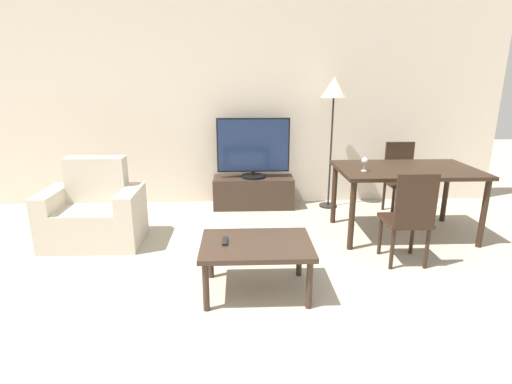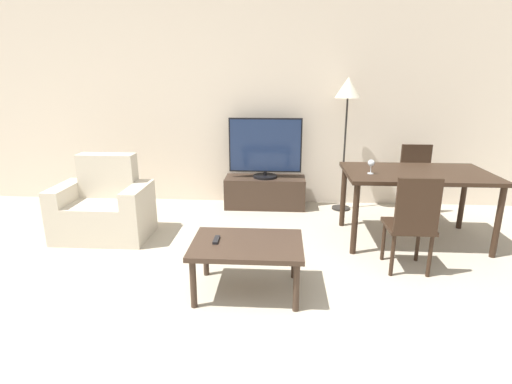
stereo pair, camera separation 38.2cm
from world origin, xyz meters
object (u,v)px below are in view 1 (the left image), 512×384
at_px(armchair, 94,214).
at_px(tv_stand, 253,192).
at_px(floor_lamp, 334,95).
at_px(dining_table, 406,175).
at_px(remote_primary, 225,241).
at_px(wine_glass_left, 365,161).
at_px(dining_chair_near, 409,215).
at_px(tv, 253,148).
at_px(dining_chair_far, 400,175).
at_px(coffee_table, 256,249).

distance_m(armchair, tv_stand, 2.07).
relative_size(tv_stand, floor_lamp, 0.62).
relative_size(dining_table, remote_primary, 9.89).
height_order(remote_primary, wine_glass_left, wine_glass_left).
bearing_deg(wine_glass_left, dining_chair_near, -68.52).
xyz_separation_m(tv, floor_lamp, (1.02, -0.03, 0.68)).
bearing_deg(remote_primary, armchair, 142.68).
xyz_separation_m(remote_primary, wine_glass_left, (1.42, 1.05, 0.42)).
distance_m(dining_chair_near, remote_primary, 1.72).
relative_size(dining_chair_far, wine_glass_left, 6.22).
bearing_deg(dining_chair_near, remote_primary, -166.10).
xyz_separation_m(tv_stand, dining_chair_near, (1.37, -1.81, 0.29)).
distance_m(tv_stand, dining_chair_near, 2.29).
distance_m(dining_chair_near, floor_lamp, 2.06).
bearing_deg(dining_table, tv, 147.31).
bearing_deg(dining_table, dining_chair_far, 71.19).
distance_m(tv, remote_primary, 2.27).
xyz_separation_m(dining_chair_far, wine_glass_left, (-0.77, -0.89, 0.37)).
xyz_separation_m(dining_chair_near, dining_chair_far, (0.52, 1.53, 0.00)).
relative_size(dining_table, floor_lamp, 0.87).
bearing_deg(remote_primary, dining_chair_near, 13.90).
bearing_deg(dining_table, remote_primary, -148.67).
distance_m(dining_table, remote_primary, 2.28).
relative_size(tv_stand, remote_primary, 7.13).
relative_size(coffee_table, remote_primary, 5.95).
height_order(armchair, tv_stand, armchair).
height_order(tv_stand, wine_glass_left, wine_glass_left).
distance_m(armchair, remote_primary, 1.79).
height_order(coffee_table, dining_table, dining_table).
distance_m(dining_chair_near, dining_chair_far, 1.61).
relative_size(dining_chair_far, remote_primary, 6.05).
distance_m(coffee_table, remote_primary, 0.26).
distance_m(tv, dining_table, 1.94).
bearing_deg(tv, remote_primary, -97.80).
bearing_deg(tv, dining_table, -32.69).
relative_size(tv_stand, wine_glass_left, 7.32).
xyz_separation_m(tv, dining_chair_near, (1.37, -1.81, -0.31)).
bearing_deg(tv, floor_lamp, -1.69).
bearing_deg(dining_chair_far, tv, 171.48).
relative_size(dining_chair_near, wine_glass_left, 6.22).
relative_size(armchair, dining_chair_far, 1.09).
bearing_deg(armchair, wine_glass_left, -0.68).
bearing_deg(dining_chair_far, coffee_table, -134.79).
bearing_deg(tv_stand, armchair, -146.50).
bearing_deg(tv_stand, dining_table, -32.76).
bearing_deg(dining_chair_near, floor_lamp, 100.96).
bearing_deg(armchair, dining_table, 1.60).
distance_m(armchair, dining_chair_far, 3.72).
height_order(floor_lamp, wine_glass_left, floor_lamp).
distance_m(dining_table, dining_chair_near, 0.83).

